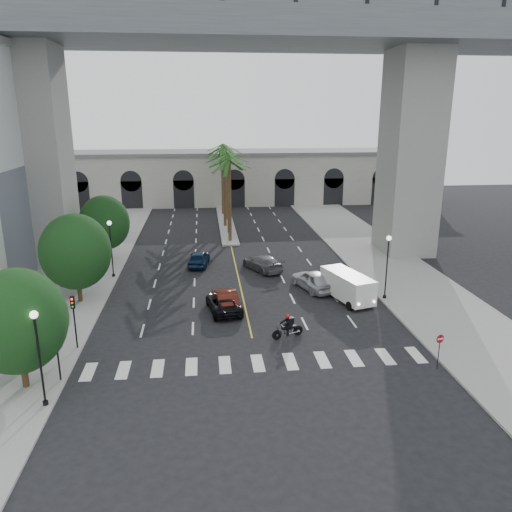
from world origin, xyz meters
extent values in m
plane|color=black|center=(0.00, 0.00, 0.00)|extent=(140.00, 140.00, 0.00)
cube|color=gray|center=(-15.00, 15.00, 0.07)|extent=(8.00, 100.00, 0.15)
cube|color=gray|center=(15.00, 15.00, 0.07)|extent=(8.00, 100.00, 0.15)
cube|color=gray|center=(0.00, 38.00, 0.10)|extent=(2.00, 24.00, 0.20)
cube|color=beige|center=(0.00, 55.00, 4.00)|extent=(70.00, 10.00, 8.00)
cube|color=slate|center=(0.00, 55.00, 8.25)|extent=(71.00, 10.50, 0.50)
cube|color=gray|center=(18.50, 22.00, 10.40)|extent=(5.00, 6.00, 20.80)
cube|color=gray|center=(-18.50, 22.00, 10.40)|extent=(5.00, 6.00, 20.80)
cube|color=slate|center=(5.00, 22.00, 22.00)|extent=(75.00, 13.00, 2.50)
cube|color=slate|center=(5.00, 28.00, 24.50)|extent=(75.00, 0.60, 3.00)
cylinder|color=#47331E|center=(0.00, 28.00, 4.75)|extent=(0.40, 0.40, 9.50)
cylinder|color=#47331E|center=(0.10, 32.00, 4.90)|extent=(0.40, 0.40, 9.80)
cylinder|color=#47331E|center=(-0.20, 36.00, 4.65)|extent=(0.40, 0.40, 9.30)
cylinder|color=#47331E|center=(0.15, 40.00, 5.05)|extent=(0.40, 0.40, 10.10)
cylinder|color=#47331E|center=(-0.10, 44.00, 4.80)|extent=(0.40, 0.40, 9.60)
cylinder|color=#47331E|center=(0.20, 48.00, 4.95)|extent=(0.40, 0.40, 9.90)
cylinder|color=#382616|center=(-13.00, -3.00, 1.17)|extent=(0.36, 0.36, 2.34)
ellipsoid|color=black|center=(-13.00, -3.00, 4.03)|extent=(5.20, 5.20, 5.72)
cylinder|color=#382616|center=(-13.00, 10.00, 1.22)|extent=(0.36, 0.36, 2.45)
ellipsoid|color=black|center=(-13.00, 10.00, 4.22)|extent=(5.44, 5.44, 5.98)
cylinder|color=#382616|center=(-13.00, 22.00, 1.13)|extent=(0.36, 0.36, 2.27)
ellipsoid|color=black|center=(-13.00, 22.00, 3.91)|extent=(5.04, 5.04, 5.54)
cylinder|color=black|center=(-11.40, -5.00, 0.18)|extent=(0.28, 0.28, 0.36)
cylinder|color=black|center=(-11.40, -5.00, 2.60)|extent=(0.11, 0.11, 5.00)
sphere|color=white|center=(-11.40, -5.00, 5.15)|extent=(0.40, 0.40, 0.40)
cylinder|color=black|center=(-11.40, 16.00, 0.18)|extent=(0.28, 0.28, 0.36)
cylinder|color=black|center=(-11.40, 16.00, 2.60)|extent=(0.11, 0.11, 5.00)
sphere|color=white|center=(-11.40, 16.00, 5.15)|extent=(0.40, 0.40, 0.40)
cylinder|color=black|center=(11.40, 8.00, 0.18)|extent=(0.28, 0.28, 0.36)
cylinder|color=black|center=(11.40, 8.00, 2.60)|extent=(0.11, 0.11, 5.00)
sphere|color=white|center=(11.40, 8.00, 5.15)|extent=(0.40, 0.40, 0.40)
cylinder|color=black|center=(-11.30, -2.50, 1.75)|extent=(0.10, 0.10, 3.50)
cube|color=black|center=(-11.30, -2.50, 3.25)|extent=(0.25, 0.18, 0.80)
cylinder|color=black|center=(-11.30, 1.50, 1.75)|extent=(0.10, 0.10, 3.50)
cube|color=black|center=(-11.30, 1.50, 3.25)|extent=(0.25, 0.18, 0.80)
cylinder|color=black|center=(1.63, 1.60, 0.34)|extent=(0.68, 0.34, 0.68)
cylinder|color=black|center=(3.16, 2.17, 0.34)|extent=(0.68, 0.34, 0.68)
cube|color=silver|center=(2.45, 1.90, 0.43)|extent=(0.54, 0.45, 0.30)
cube|color=black|center=(2.29, 1.85, 0.75)|extent=(0.67, 0.45, 0.23)
cube|color=black|center=(2.77, 2.02, 0.70)|extent=(0.57, 0.43, 0.14)
cylinder|color=black|center=(1.86, 1.69, 1.00)|extent=(0.25, 0.60, 0.03)
cube|color=black|center=(2.52, 1.93, 1.14)|extent=(0.43, 0.51, 0.59)
cube|color=black|center=(2.69, 1.99, 1.19)|extent=(0.27, 0.37, 0.43)
sphere|color=red|center=(2.37, 1.88, 1.52)|extent=(0.30, 0.30, 0.30)
imported|color=#B5B5BA|center=(6.15, 11.01, 0.85)|extent=(3.50, 5.39, 1.71)
imported|color=#43140D|center=(-1.50, 7.67, 0.75)|extent=(2.07, 4.72, 1.51)
imported|color=black|center=(-1.69, 6.93, 0.66)|extent=(2.92, 5.05, 1.32)
imported|color=#5A5B5F|center=(2.46, 16.85, 0.74)|extent=(4.02, 5.51, 1.48)
imported|color=#0E2243|center=(-3.61, 18.98, 0.77)|extent=(2.41, 4.70, 1.53)
cube|color=silver|center=(8.31, 8.19, 1.28)|extent=(3.41, 5.66, 1.97)
cube|color=black|center=(9.03, 5.79, 1.53)|extent=(1.81, 0.76, 0.84)
cylinder|color=black|center=(7.95, 6.13, 0.34)|extent=(0.46, 0.74, 0.69)
cylinder|color=black|center=(9.74, 6.67, 0.34)|extent=(0.46, 0.74, 0.69)
cylinder|color=black|center=(6.88, 9.72, 0.34)|extent=(0.46, 0.74, 0.69)
cylinder|color=black|center=(8.67, 10.25, 0.34)|extent=(0.46, 0.74, 0.69)
imported|color=black|center=(-12.98, 2.29, 0.92)|extent=(0.61, 0.44, 1.55)
imported|color=black|center=(-16.59, 6.36, 1.11)|extent=(1.15, 1.05, 1.92)
cylinder|color=black|center=(10.50, -3.33, 1.09)|extent=(0.05, 0.05, 2.18)
cylinder|color=#A20B15|center=(10.50, -3.33, 1.95)|extent=(0.53, 0.18, 0.54)
cube|color=silver|center=(10.50, -3.33, 1.95)|extent=(0.41, 0.13, 0.09)
camera|label=1|loc=(-3.01, -28.58, 14.66)|focal=35.00mm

